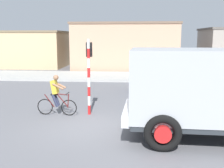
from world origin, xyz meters
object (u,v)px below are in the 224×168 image
object	(u,v)px
truck_foreground	(212,88)
cyclist	(56,95)
car_red_near	(169,80)
traffic_light_pole	(89,66)

from	to	relation	value
truck_foreground	cyclist	size ratio (longest dim) A/B	3.20
truck_foreground	car_red_near	size ratio (longest dim) A/B	1.28
traffic_light_pole	car_red_near	distance (m)	6.20
truck_foreground	cyclist	world-z (taller)	truck_foreground
truck_foreground	car_red_near	xyz separation A→B (m)	(-0.45, 7.22, -0.85)
cyclist	car_red_near	world-z (taller)	cyclist
traffic_light_pole	car_red_near	bearing A→B (deg)	49.90
truck_foreground	car_red_near	world-z (taller)	truck_foreground
truck_foreground	traffic_light_pole	world-z (taller)	traffic_light_pole
cyclist	traffic_light_pole	world-z (taller)	traffic_light_pole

